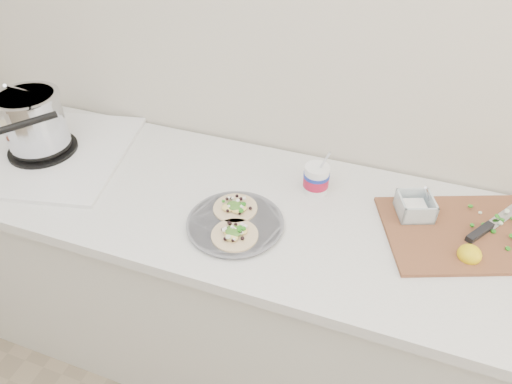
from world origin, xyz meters
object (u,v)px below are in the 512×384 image
(taco_plate, at_px, (235,221))
(tub, at_px, (317,176))
(cutboard, at_px, (462,227))
(stove, at_px, (37,132))

(taco_plate, bearing_deg, tub, 51.71)
(tub, bearing_deg, cutboard, -4.90)
(taco_plate, bearing_deg, cutboard, 17.48)
(stove, height_order, tub, stove)
(taco_plate, distance_m, cutboard, 0.66)
(tub, bearing_deg, taco_plate, -128.29)
(taco_plate, xyz_separation_m, cutboard, (0.63, 0.20, 0.00))
(tub, xyz_separation_m, cutboard, (0.45, -0.04, -0.04))
(stove, distance_m, tub, 0.99)
(cutboard, bearing_deg, taco_plate, 176.37)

